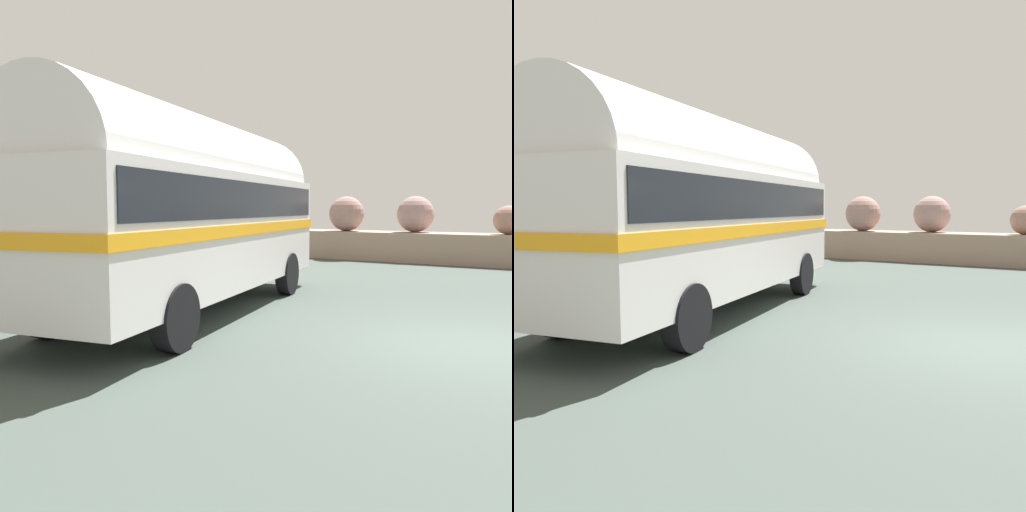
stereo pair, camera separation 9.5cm
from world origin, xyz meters
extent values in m
cube|color=#3B4540|center=(0.00, 0.00, 0.01)|extent=(32.00, 26.00, 0.02)
sphere|color=gray|center=(-12.93, 11.39, 1.80)|extent=(1.39, 1.39, 1.39)
cube|color=gray|center=(-9.93, 11.91, 1.61)|extent=(1.34, 1.34, 1.02)
sphere|color=gray|center=(-6.71, 11.57, 1.79)|extent=(1.37, 1.37, 1.37)
sphere|color=gray|center=(-4.12, 12.00, 1.78)|extent=(1.36, 1.36, 1.36)
sphere|color=#966F61|center=(-0.91, 11.80, 1.60)|extent=(1.00, 1.00, 1.00)
cylinder|color=black|center=(-6.64, 2.13, 0.50)|extent=(0.46, 1.00, 0.96)
cylinder|color=black|center=(-4.48, 2.56, 0.50)|extent=(0.46, 1.00, 0.96)
cylinder|color=black|center=(-5.62, -2.98, 0.50)|extent=(0.46, 1.00, 0.96)
cylinder|color=black|center=(-3.46, -2.55, 0.50)|extent=(0.46, 1.00, 0.96)
cube|color=silver|center=(-5.05, -0.21, 1.57)|extent=(4.00, 8.71, 2.10)
cylinder|color=silver|center=(-5.05, -0.21, 2.62)|extent=(3.74, 8.34, 2.20)
cube|color=orange|center=(-5.05, -0.21, 1.63)|extent=(4.06, 8.80, 0.20)
cube|color=black|center=(-5.05, -0.21, 2.15)|extent=(3.97, 8.38, 0.64)
cube|color=silver|center=(-5.89, 3.98, 0.70)|extent=(2.27, 0.60, 0.28)
cylinder|color=black|center=(-11.04, 2.14, 0.50)|extent=(0.50, 1.00, 0.96)
cylinder|color=black|center=(-8.90, 2.68, 0.50)|extent=(0.50, 1.00, 0.96)
cylinder|color=black|center=(-7.64, -2.37, 0.50)|extent=(0.50, 1.00, 0.96)
cube|color=silver|center=(-9.34, -0.12, 1.57)|extent=(4.37, 8.73, 2.10)
cylinder|color=silver|center=(-9.34, -0.12, 2.62)|extent=(4.09, 8.36, 2.20)
cube|color=orange|center=(-9.34, -0.12, 1.63)|extent=(4.44, 8.82, 0.20)
cube|color=black|center=(-9.34, -0.12, 2.15)|extent=(4.32, 8.41, 0.64)
cube|color=silver|center=(-10.38, 4.02, 0.70)|extent=(2.25, 0.71, 0.28)
camera|label=1|loc=(1.25, -8.02, 2.00)|focal=36.92mm
camera|label=2|loc=(1.33, -7.97, 2.00)|focal=36.92mm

